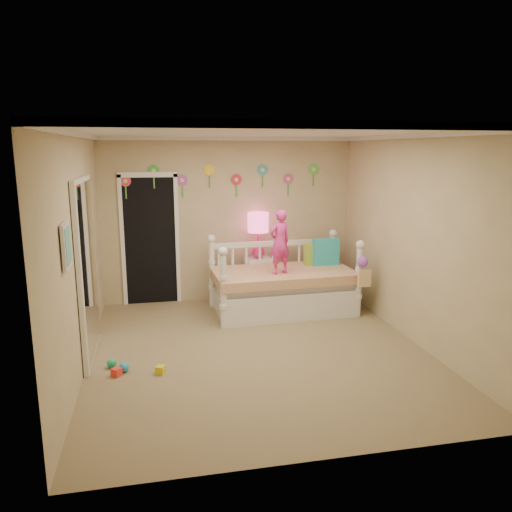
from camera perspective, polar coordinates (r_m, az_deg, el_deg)
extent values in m
cube|color=#7F684C|center=(6.18, 0.23, -10.77)|extent=(4.00, 4.50, 0.01)
cube|color=white|center=(5.69, 0.25, 14.11)|extent=(4.00, 4.50, 0.01)
cube|color=tan|center=(7.98, -3.13, 4.17)|extent=(4.00, 0.01, 2.60)
cube|color=tan|center=(5.73, -19.72, 0.31)|extent=(0.01, 4.50, 2.60)
cube|color=tan|center=(6.51, 17.75, 1.78)|extent=(0.01, 4.50, 2.60)
cube|color=#23ABAF|center=(7.79, 7.98, 0.46)|extent=(0.42, 0.16, 0.41)
cube|color=#94BD39|center=(7.80, 6.88, 0.24)|extent=(0.37, 0.16, 0.34)
imported|color=#F0369A|center=(7.12, 2.74, 1.62)|extent=(0.40, 0.33, 0.93)
cube|color=white|center=(8.07, 0.24, -2.64)|extent=(0.44, 0.36, 0.69)
sphere|color=#F22088|center=(7.97, 0.24, 0.47)|extent=(0.20, 0.20, 0.20)
cylinder|color=#F22088|center=(7.93, 0.25, 1.97)|extent=(0.03, 0.03, 0.42)
cylinder|color=#FF4C93|center=(7.89, 0.25, 3.89)|extent=(0.34, 0.34, 0.31)
cube|color=black|center=(7.92, -12.07, 1.91)|extent=(0.90, 0.04, 2.07)
cube|color=white|center=(6.07, -18.80, -1.42)|extent=(0.07, 1.30, 2.10)
cube|color=white|center=(4.81, -20.98, 1.09)|extent=(0.05, 0.34, 0.42)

